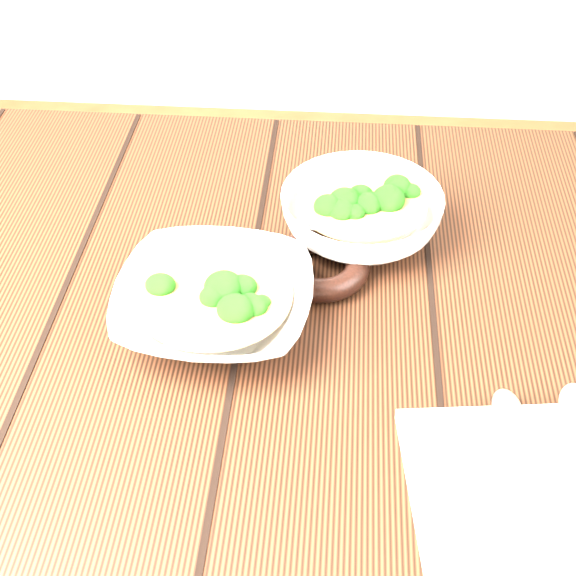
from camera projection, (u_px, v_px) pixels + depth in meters
The scene contains 7 objects.
table at pixel (265, 387), 0.93m from camera, with size 1.20×0.80×0.75m.
soup_bowl_front at pixel (214, 303), 0.82m from camera, with size 0.21×0.21×0.06m.
soup_bowl_back at pixel (361, 214), 0.93m from camera, with size 0.20×0.20×0.07m.
trivet at pixel (319, 265), 0.88m from camera, with size 0.11×0.11×0.03m, color black.
napkin at pixel (539, 492), 0.68m from camera, with size 0.22×0.18×0.01m, color beige.
spoon_left at pixel (514, 442), 0.70m from camera, with size 0.03×0.18×0.01m.
spoon_right at pixel (573, 433), 0.71m from camera, with size 0.06×0.18×0.01m.
Camera 1 is at (0.07, -0.61, 1.34)m, focal length 50.00 mm.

